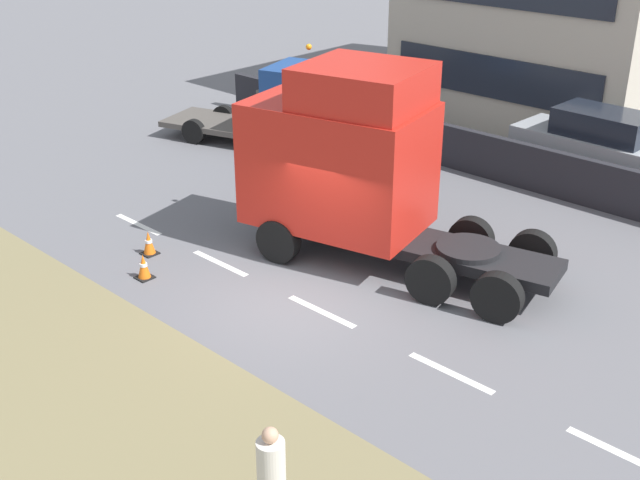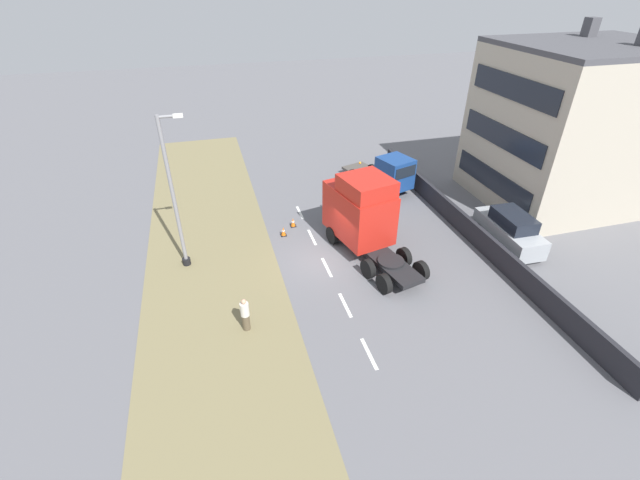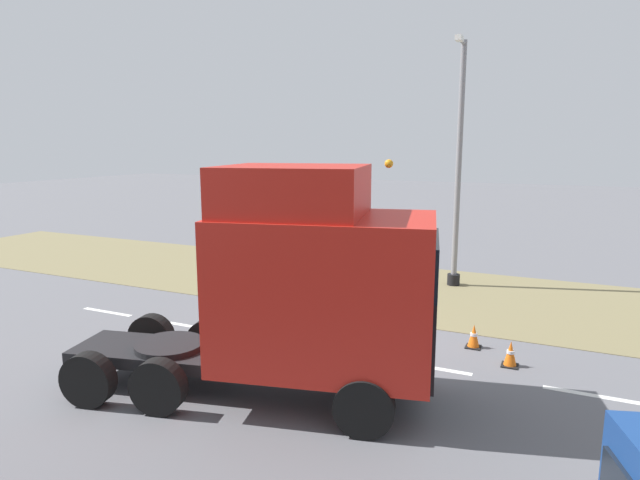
% 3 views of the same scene
% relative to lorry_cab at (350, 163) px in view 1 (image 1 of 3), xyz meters
% --- Properties ---
extents(ground_plane, '(120.00, 120.00, 0.00)m').
position_rel_lorry_cab_xyz_m(ground_plane, '(-2.41, -0.69, -2.26)').
color(ground_plane, slate).
rests_on(ground_plane, ground).
extents(grass_verge, '(7.00, 44.00, 0.01)m').
position_rel_lorry_cab_xyz_m(grass_verge, '(-8.41, -0.69, -2.25)').
color(grass_verge, olive).
rests_on(grass_verge, ground).
extents(lane_markings, '(0.16, 14.60, 0.00)m').
position_rel_lorry_cab_xyz_m(lane_markings, '(-2.41, -1.39, -2.26)').
color(lane_markings, white).
rests_on(lane_markings, ground).
extents(boundary_wall, '(0.25, 24.00, 1.28)m').
position_rel_lorry_cab_xyz_m(boundary_wall, '(6.59, -0.69, -1.62)').
color(boundary_wall, '#232328').
rests_on(boundary_wall, ground).
extents(lorry_cab, '(4.01, 7.46, 4.63)m').
position_rel_lorry_cab_xyz_m(lorry_cab, '(0.00, 0.00, 0.00)').
color(lorry_cab, black).
rests_on(lorry_cab, ground).
extents(flatbed_truck, '(3.71, 6.33, 2.70)m').
position_rel_lorry_cab_xyz_m(flatbed_truck, '(4.51, 6.43, -0.84)').
color(flatbed_truck, navy).
rests_on(flatbed_truck, ground).
extents(parked_car, '(2.00, 4.72, 2.12)m').
position_rel_lorry_cab_xyz_m(parked_car, '(8.35, -2.03, -1.24)').
color(parked_car, '#9EA3A8').
rests_on(parked_car, ground).
extents(traffic_cone_lead, '(0.36, 0.36, 0.58)m').
position_rel_lorry_cab_xyz_m(traffic_cone_lead, '(-4.02, 2.48, -1.98)').
color(traffic_cone_lead, black).
rests_on(traffic_cone_lead, ground).
extents(traffic_cone_trailing, '(0.36, 0.36, 0.58)m').
position_rel_lorry_cab_xyz_m(traffic_cone_trailing, '(-3.22, 3.40, -1.98)').
color(traffic_cone_trailing, black).
rests_on(traffic_cone_trailing, ground).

